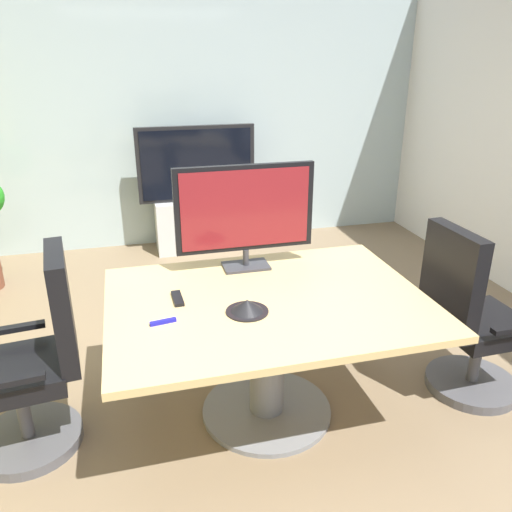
% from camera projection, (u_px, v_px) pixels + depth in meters
% --- Properties ---
extents(ground_plane, '(7.02, 7.02, 0.00)m').
position_uv_depth(ground_plane, '(243.00, 402.00, 3.11)').
color(ground_plane, '#7A664C').
extents(wall_back_glass_partition, '(5.42, 0.10, 2.75)m').
position_uv_depth(wall_back_glass_partition, '(175.00, 115.00, 5.29)').
color(wall_back_glass_partition, '#9EB2B7').
rests_on(wall_back_glass_partition, ground).
extents(conference_table, '(1.71, 1.26, 0.75)m').
position_uv_depth(conference_table, '(267.00, 330.00, 2.81)').
color(conference_table, tan).
rests_on(conference_table, ground).
extents(office_chair_left, '(0.62, 0.60, 1.09)m').
position_uv_depth(office_chair_left, '(36.00, 370.00, 2.64)').
color(office_chair_left, '#4C4C51').
rests_on(office_chair_left, ground).
extents(office_chair_right, '(0.60, 0.58, 1.09)m').
position_uv_depth(office_chair_right, '(468.00, 327.00, 3.05)').
color(office_chair_right, '#4C4C51').
rests_on(office_chair_right, ground).
extents(tv_monitor, '(0.84, 0.18, 0.64)m').
position_uv_depth(tv_monitor, '(245.00, 211.00, 3.01)').
color(tv_monitor, '#333338').
rests_on(tv_monitor, conference_table).
extents(wall_display_unit, '(1.20, 0.36, 1.31)m').
position_uv_depth(wall_display_unit, '(198.00, 209.00, 5.36)').
color(wall_display_unit, '#B7BABC').
rests_on(wall_display_unit, ground).
extents(conference_phone, '(0.22, 0.22, 0.07)m').
position_uv_depth(conference_phone, '(247.00, 307.00, 2.59)').
color(conference_phone, black).
rests_on(conference_phone, conference_table).
extents(remote_control, '(0.06, 0.17, 0.02)m').
position_uv_depth(remote_control, '(178.00, 298.00, 2.72)').
color(remote_control, black).
rests_on(remote_control, conference_table).
extents(whiteboard_marker, '(0.13, 0.04, 0.02)m').
position_uv_depth(whiteboard_marker, '(163.00, 322.00, 2.48)').
color(whiteboard_marker, '#1919A5').
rests_on(whiteboard_marker, conference_table).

